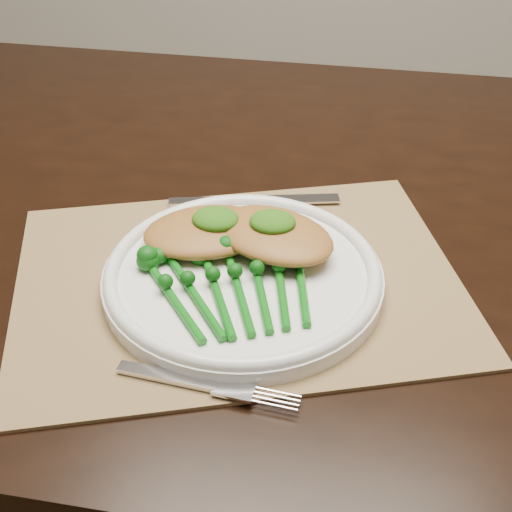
# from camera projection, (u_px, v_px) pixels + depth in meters

# --- Properties ---
(dining_table) EXTENTS (1.64, 0.97, 0.75)m
(dining_table) POSITION_uv_depth(u_px,v_px,m) (288.00, 408.00, 1.10)
(dining_table) COLOR black
(dining_table) RESTS_ON ground
(placemat) EXTENTS (0.54, 0.46, 0.00)m
(placemat) POSITION_uv_depth(u_px,v_px,m) (238.00, 280.00, 0.75)
(placemat) COLOR olive
(placemat) RESTS_ON dining_table
(dinner_plate) EXTENTS (0.29, 0.29, 0.03)m
(dinner_plate) POSITION_uv_depth(u_px,v_px,m) (243.00, 275.00, 0.73)
(dinner_plate) COLOR white
(dinner_plate) RESTS_ON placemat
(knife) EXTENTS (0.21, 0.05, 0.01)m
(knife) POSITION_uv_depth(u_px,v_px,m) (238.00, 201.00, 0.86)
(knife) COLOR silver
(knife) RESTS_ON placemat
(fork) EXTENTS (0.17, 0.04, 0.01)m
(fork) POSITION_uv_depth(u_px,v_px,m) (219.00, 387.00, 0.62)
(fork) COLOR silver
(fork) RESTS_ON placemat
(chicken_fillet_left) EXTENTS (0.16, 0.14, 0.03)m
(chicken_fillet_left) POSITION_uv_depth(u_px,v_px,m) (208.00, 231.00, 0.76)
(chicken_fillet_left) COLOR #A36C2F
(chicken_fillet_left) RESTS_ON dinner_plate
(chicken_fillet_right) EXTENTS (0.16, 0.14, 0.03)m
(chicken_fillet_right) POSITION_uv_depth(u_px,v_px,m) (274.00, 235.00, 0.75)
(chicken_fillet_right) COLOR #A36C2F
(chicken_fillet_right) RESTS_ON dinner_plate
(pesto_dollop_left) EXTENTS (0.05, 0.04, 0.02)m
(pesto_dollop_left) POSITION_uv_depth(u_px,v_px,m) (215.00, 219.00, 0.75)
(pesto_dollop_left) COLOR #1C4C0A
(pesto_dollop_left) RESTS_ON chicken_fillet_left
(pesto_dollop_right) EXTENTS (0.05, 0.04, 0.02)m
(pesto_dollop_right) POSITION_uv_depth(u_px,v_px,m) (273.00, 222.00, 0.74)
(pesto_dollop_right) COLOR #1C4C0A
(pesto_dollop_right) RESTS_ON chicken_fillet_right
(broccolini_bundle) EXTENTS (0.20, 0.21, 0.04)m
(broccolini_bundle) POSITION_uv_depth(u_px,v_px,m) (239.00, 290.00, 0.70)
(broccolini_bundle) COLOR #0C5C10
(broccolini_bundle) RESTS_ON dinner_plate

